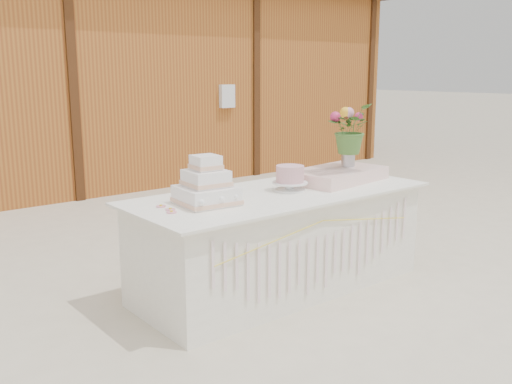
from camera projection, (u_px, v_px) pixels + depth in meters
ground at (280, 287)px, 4.51m from camera, size 80.00×80.00×0.00m
barn at (21, 71)px, 8.71m from camera, size 12.60×4.60×3.30m
cake_table at (281, 240)px, 4.43m from camera, size 2.40×1.00×0.77m
wedding_cake at (206, 188)px, 3.92m from camera, size 0.41×0.41×0.34m
pink_cake_stand at (290, 177)px, 4.37m from camera, size 0.27×0.27×0.20m
satin_runner at (337, 175)px, 4.77m from camera, size 0.89×0.59×0.11m
flower_vase at (348, 157)px, 4.87m from camera, size 0.12×0.12×0.16m
bouquet at (349, 123)px, 4.81m from camera, size 0.48×0.46×0.42m
loose_flowers at (163, 210)px, 3.75m from camera, size 0.22×0.35×0.02m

